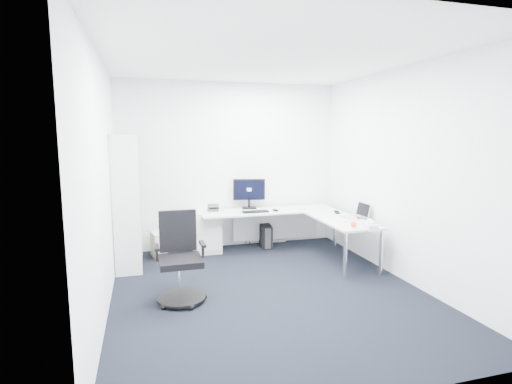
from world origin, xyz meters
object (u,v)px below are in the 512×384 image
object	(u,v)px
l_desk	(275,234)
laptop	(352,211)
monitor	(249,193)
bookshelf	(127,201)
task_chair	(180,258)

from	to	relation	value
l_desk	laptop	size ratio (longest dim) A/B	6.75
l_desk	monitor	distance (m)	0.83
bookshelf	task_chair	xyz separation A→B (m)	(0.60, -1.48, -0.43)
bookshelf	task_chair	bearing A→B (deg)	-67.92
monitor	laptop	world-z (taller)	monitor
l_desk	monitor	bearing A→B (deg)	116.55
task_chair	monitor	xyz separation A→B (m)	(1.31, 1.96, 0.40)
bookshelf	monitor	distance (m)	1.97
monitor	l_desk	bearing A→B (deg)	-51.50
task_chair	laptop	xyz separation A→B (m)	(2.55, 0.79, 0.26)
l_desk	task_chair	world-z (taller)	task_chair
bookshelf	l_desk	bearing A→B (deg)	-1.32
bookshelf	task_chair	distance (m)	1.65
l_desk	monitor	xyz separation A→B (m)	(-0.27, 0.53, 0.58)
l_desk	task_chair	bearing A→B (deg)	-137.88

